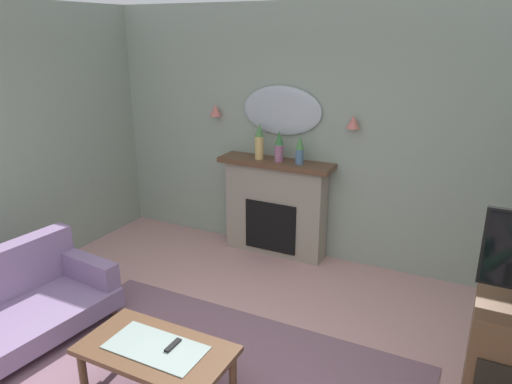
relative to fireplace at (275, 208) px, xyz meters
name	(u,v)px	position (x,y,z in m)	size (l,w,h in m)	color
wall_back	(324,137)	(0.49, 0.22, 0.87)	(6.41, 0.10, 2.88)	#93A393
fireplace	(275,208)	(0.00, 0.00, 0.00)	(1.36, 0.36, 1.16)	gray
mantel_vase_right	(259,141)	(-0.20, -0.03, 0.80)	(0.10, 0.10, 0.42)	tan
mantel_vase_left	(279,146)	(0.05, -0.03, 0.76)	(0.10, 0.10, 0.35)	#9E6084
mantel_vase_centre	(300,149)	(0.30, -0.03, 0.76)	(0.10, 0.10, 0.33)	#4C7093
wall_mirror	(282,111)	(0.00, 0.14, 1.14)	(0.96, 0.06, 0.56)	#B2BCC6
wall_sconce_left	(216,110)	(-0.85, 0.09, 1.09)	(0.14, 0.14, 0.14)	#D17066
wall_sconce_right	(353,122)	(0.85, 0.09, 1.09)	(0.14, 0.14, 0.14)	#D17066
coffee_table	(156,354)	(0.27, -2.63, -0.19)	(1.10, 0.60, 0.45)	brown
tv_remote	(173,346)	(0.37, -2.56, -0.12)	(0.04, 0.16, 0.02)	black
floral_couch	(4,309)	(-1.32, -2.66, -0.25)	(1.03, 1.79, 0.76)	gray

